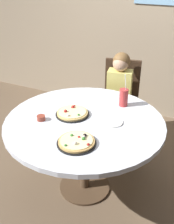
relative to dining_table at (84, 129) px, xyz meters
The scene contains 10 objects.
ground_plane 0.66m from the dining_table, ahead, with size 8.00×8.00×0.00m, color brown.
wall_with_window 1.94m from the dining_table, 89.95° to the left, with size 5.20×0.14×2.90m.
dining_table is the anchor object (origin of this frame).
chair_wooden 0.99m from the dining_table, 90.97° to the left, with size 0.47×0.47×0.95m.
diner_child 0.82m from the dining_table, 89.02° to the left, with size 0.32×0.43×1.08m.
pizza_veggie 0.17m from the dining_table, 166.09° to the left, with size 0.29×0.29×0.05m.
pizza_cheese 0.36m from the dining_table, 73.36° to the right, with size 0.29×0.29×0.05m.
soda_cup 0.47m from the dining_table, 62.06° to the left, with size 0.08×0.08×0.31m.
sauce_bowl 0.37m from the dining_table, 154.24° to the right, with size 0.07×0.07×0.04m, color brown.
plate_small 0.24m from the dining_table, 15.18° to the left, with size 0.18×0.18×0.01m, color white.
Camera 1 is at (0.85, -1.74, 1.90)m, focal length 43.46 mm.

